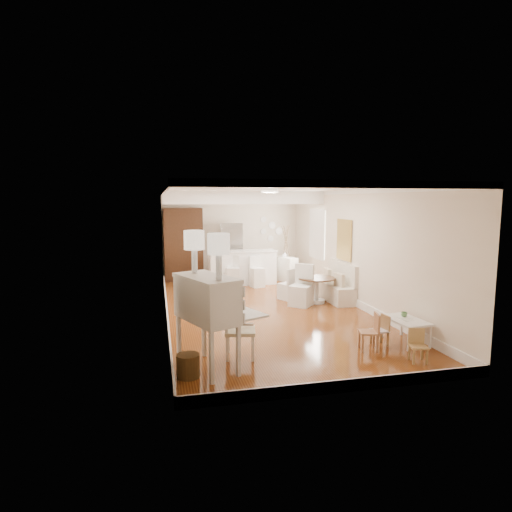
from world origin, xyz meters
name	(u,v)px	position (x,y,z in m)	size (l,w,h in m)	color
room	(262,224)	(0.04, 0.32, 1.98)	(9.00, 9.04, 2.82)	brown
secretary_bureau	(207,323)	(-1.70, -3.28, 0.72)	(1.12, 1.15, 1.44)	beige
gustavian_armchair	(240,330)	(-1.12, -2.89, 0.46)	(0.52, 0.52, 0.91)	white
wicker_basket	(188,366)	(-2.01, -3.51, 0.17)	(0.34, 0.34, 0.34)	#4F3618
kids_table	(405,331)	(1.90, -2.87, 0.22)	(0.52, 0.87, 0.44)	white
kids_chair_a	(369,332)	(1.07, -3.08, 0.33)	(0.31, 0.31, 0.65)	#AB744D
kids_chair_b	(380,330)	(1.39, -2.88, 0.27)	(0.26, 0.26, 0.55)	#9A7246
kids_chair_c	(418,346)	(1.57, -3.76, 0.27)	(0.26, 0.26, 0.53)	#A9834D
banquette	(335,281)	(1.99, 0.50, 0.49)	(0.52, 1.60, 0.98)	silver
dining_table	(316,290)	(1.44, 0.34, 0.32)	(0.94, 0.94, 0.64)	#4C2D18
slip_chair_near	(301,286)	(0.96, 0.12, 0.50)	(0.47, 0.49, 1.00)	silver
slip_chair_far	(288,284)	(0.85, 0.86, 0.41)	(0.39, 0.41, 0.82)	silver
breakfast_counter	(242,267)	(0.10, 3.10, 0.52)	(2.05, 0.65, 1.03)	white
bar_stool_left	(233,272)	(-0.27, 2.67, 0.47)	(0.37, 0.37, 0.93)	silver
bar_stool_right	(257,272)	(0.44, 2.57, 0.45)	(0.36, 0.36, 0.90)	white
pantry_cabinet	(183,244)	(-1.60, 4.18, 1.15)	(1.20, 0.60, 2.30)	#381E11
fridge	(242,251)	(0.30, 4.15, 0.90)	(0.75, 0.65, 1.80)	silver
sideboard	(286,269)	(1.53, 3.28, 0.38)	(0.36, 0.80, 0.76)	white
pencil_cup	(404,314)	(1.96, -2.73, 0.48)	(0.11, 0.11, 0.09)	#5D9758
branch_vase	(285,255)	(1.49, 3.27, 0.85)	(0.16, 0.16, 0.16)	white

